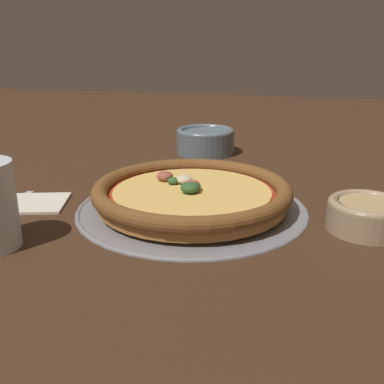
# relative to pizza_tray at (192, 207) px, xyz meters

# --- Properties ---
(ground_plane) EXTENTS (3.00, 3.00, 0.00)m
(ground_plane) POSITION_rel_pizza_tray_xyz_m (0.00, 0.00, -0.00)
(ground_plane) COLOR #3D2616
(pizza_tray) EXTENTS (0.35, 0.35, 0.01)m
(pizza_tray) POSITION_rel_pizza_tray_xyz_m (0.00, 0.00, 0.00)
(pizza_tray) COLOR gray
(pizza_tray) RESTS_ON ground_plane
(pizza) EXTENTS (0.30, 0.30, 0.04)m
(pizza) POSITION_rel_pizza_tray_xyz_m (0.00, -0.00, 0.02)
(pizza) COLOR #A86B33
(pizza) RESTS_ON pizza_tray
(bowl_near) EXTENTS (0.11, 0.11, 0.04)m
(bowl_near) POSITION_rel_pizza_tray_xyz_m (-0.25, 0.02, 0.02)
(bowl_near) COLOR #9E8466
(bowl_near) RESTS_ON ground_plane
(bowl_far) EXTENTS (0.13, 0.13, 0.06)m
(bowl_far) POSITION_rel_pizza_tray_xyz_m (0.06, -0.36, 0.03)
(bowl_far) COLOR slate
(bowl_far) RESTS_ON ground_plane
(napkin) EXTENTS (0.16, 0.13, 0.01)m
(napkin) POSITION_rel_pizza_tray_xyz_m (0.27, 0.05, 0.00)
(napkin) COLOR beige
(napkin) RESTS_ON ground_plane
(fork) EXTENTS (0.05, 0.18, 0.00)m
(fork) POSITION_rel_pizza_tray_xyz_m (0.27, 0.09, -0.00)
(fork) COLOR #B7B7BC
(fork) RESTS_ON ground_plane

